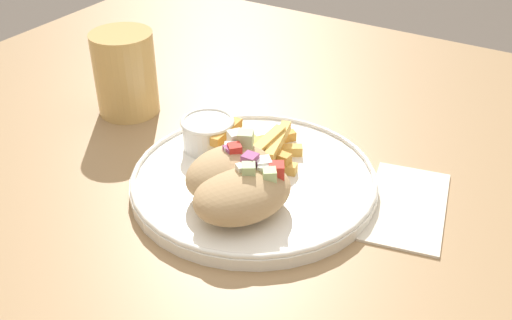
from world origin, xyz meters
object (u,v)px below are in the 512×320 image
object	(u,v)px
pita_sandwich_near	(243,192)
sauce_ramekin	(208,132)
fries_pile	(257,154)
pita_sandwich_far	(230,171)
plate	(256,177)
water_glass	(126,77)

from	to	relation	value
pita_sandwich_near	sauce_ramekin	xyz separation A→B (m)	(0.09, 0.11, -0.00)
sauce_ramekin	fries_pile	bearing A→B (deg)	-89.81
pita_sandwich_near	pita_sandwich_far	size ratio (longest dim) A/B	1.09
plate	pita_sandwich_far	bearing A→B (deg)	169.15
fries_pile	sauce_ramekin	xyz separation A→B (m)	(-0.00, 0.07, 0.01)
plate	fries_pile	world-z (taller)	fries_pile
sauce_ramekin	pita_sandwich_near	bearing A→B (deg)	-129.45
sauce_ramekin	water_glass	distance (m)	0.17
plate	water_glass	distance (m)	0.26
pita_sandwich_far	sauce_ramekin	bearing A→B (deg)	68.45
fries_pile	sauce_ramekin	distance (m)	0.07
pita_sandwich_near	pita_sandwich_far	distance (m)	0.04
plate	pita_sandwich_near	distance (m)	0.08
pita_sandwich_near	fries_pile	bearing A→B (deg)	44.04
pita_sandwich_near	water_glass	size ratio (longest dim) A/B	1.16
plate	pita_sandwich_near	size ratio (longest dim) A/B	2.13
fries_pile	water_glass	bearing A→B (deg)	80.23
pita_sandwich_far	sauce_ramekin	world-z (taller)	pita_sandwich_far
pita_sandwich_near	fries_pile	size ratio (longest dim) A/B	0.95
plate	fries_pile	size ratio (longest dim) A/B	2.03
water_glass	fries_pile	bearing A→B (deg)	-99.77
sauce_ramekin	water_glass	size ratio (longest dim) A/B	0.57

